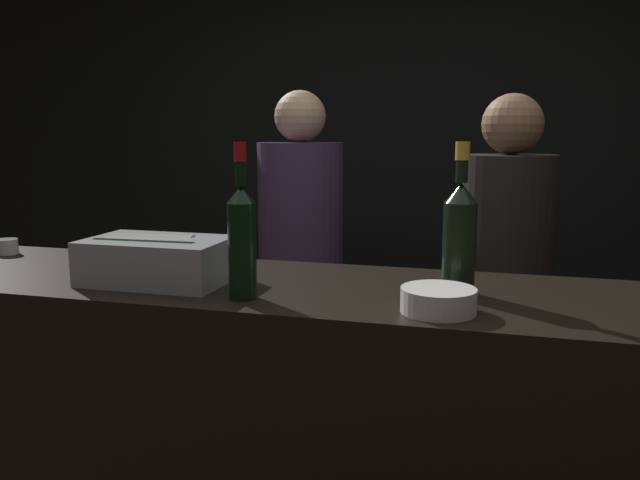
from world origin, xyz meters
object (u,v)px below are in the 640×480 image
object	(u,v)px
bowl_white	(438,299)
red_wine_bottle_burgundy	(242,237)
ice_bin_with_bottles	(156,258)
person_in_hoodie	(301,269)
candle_votive	(7,246)
person_blond_tee	(504,297)
champagne_bottle	(460,234)

from	to	relation	value
bowl_white	red_wine_bottle_burgundy	xyz separation A→B (m)	(-0.48, -0.01, 0.13)
ice_bin_with_bottles	person_in_hoodie	world-z (taller)	person_in_hoodie
ice_bin_with_bottles	person_in_hoodie	distance (m)	1.01
ice_bin_with_bottles	candle_votive	size ratio (longest dim) A/B	5.22
person_blond_tee	candle_votive	bearing A→B (deg)	-140.83
ice_bin_with_bottles	candle_votive	distance (m)	0.74
bowl_white	candle_votive	world-z (taller)	bowl_white
ice_bin_with_bottles	red_wine_bottle_burgundy	xyz separation A→B (m)	(0.30, -0.10, 0.09)
bowl_white	candle_votive	xyz separation A→B (m)	(-1.48, 0.32, -0.00)
candle_votive	person_in_hoodie	distance (m)	1.12
ice_bin_with_bottles	candle_votive	world-z (taller)	ice_bin_with_bottles
bowl_white	person_blond_tee	distance (m)	0.92
bowl_white	person_in_hoodie	xyz separation A→B (m)	(-0.66, 1.07, -0.19)
candle_votive	champagne_bottle	world-z (taller)	champagne_bottle
champagne_bottle	red_wine_bottle_burgundy	xyz separation A→B (m)	(-0.51, -0.18, -0.00)
red_wine_bottle_burgundy	person_blond_tee	xyz separation A→B (m)	(0.64, 0.89, -0.33)
ice_bin_with_bottles	champagne_bottle	size ratio (longest dim) A/B	1.00
person_in_hoodie	person_blond_tee	world-z (taller)	person_in_hoodie
ice_bin_with_bottles	person_in_hoodie	size ratio (longest dim) A/B	0.23
ice_bin_with_bottles	person_blond_tee	size ratio (longest dim) A/B	0.23
bowl_white	person_in_hoodie	distance (m)	1.27
red_wine_bottle_burgundy	person_blond_tee	size ratio (longest dim) A/B	0.23
bowl_white	red_wine_bottle_burgundy	size ratio (longest dim) A/B	0.45
person_in_hoodie	bowl_white	bearing A→B (deg)	-72.59
bowl_white	ice_bin_with_bottles	bearing A→B (deg)	173.02
candle_votive	ice_bin_with_bottles	bearing A→B (deg)	-18.02
ice_bin_with_bottles	red_wine_bottle_burgundy	bearing A→B (deg)	-18.63
ice_bin_with_bottles	champagne_bottle	world-z (taller)	champagne_bottle
candle_votive	person_blond_tee	size ratio (longest dim) A/B	0.04
candle_votive	champagne_bottle	size ratio (longest dim) A/B	0.19
ice_bin_with_bottles	bowl_white	world-z (taller)	ice_bin_with_bottles
champagne_bottle	person_in_hoodie	size ratio (longest dim) A/B	0.23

